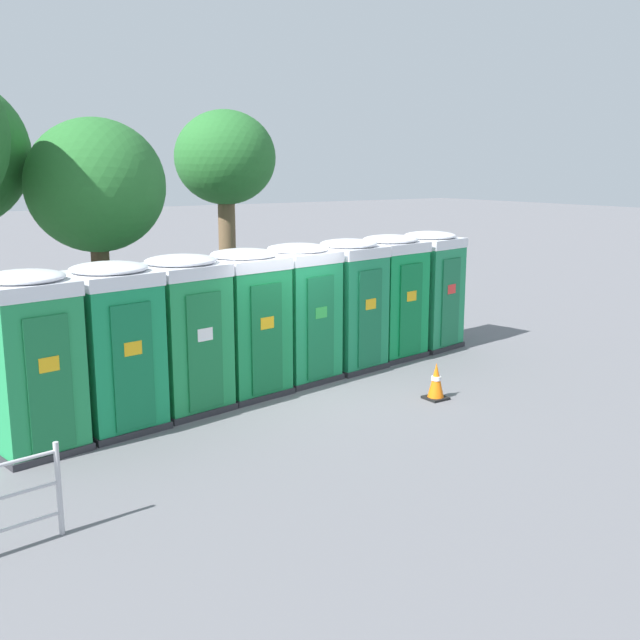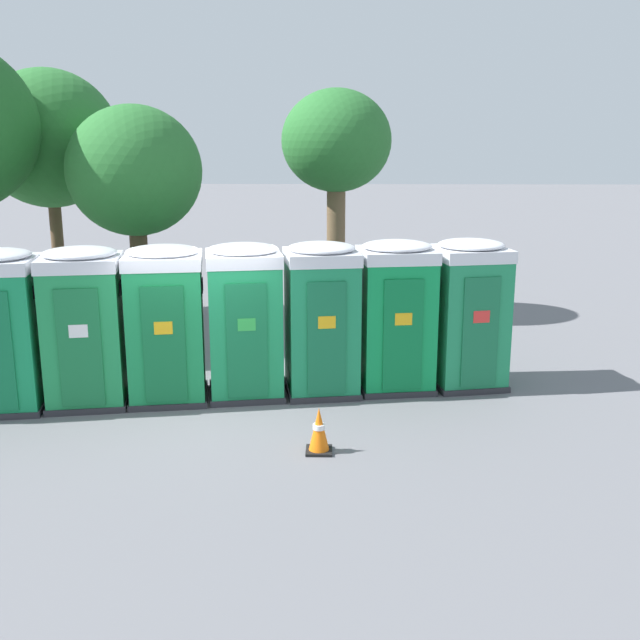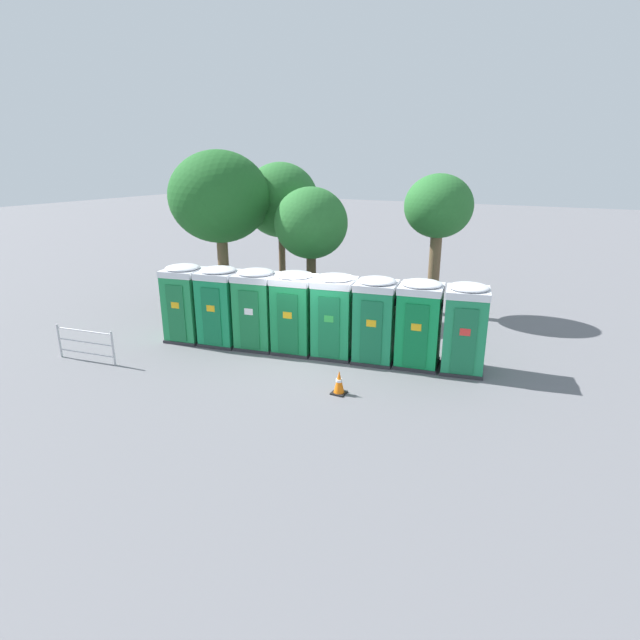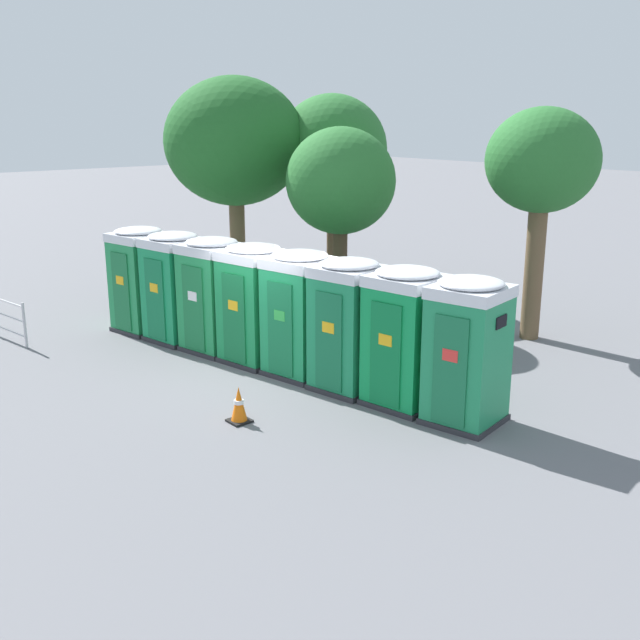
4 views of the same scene
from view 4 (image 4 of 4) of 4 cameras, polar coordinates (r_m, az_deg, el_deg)
name	(u,v)px [view 4 (image 4 of 4)]	position (r m, az deg, el deg)	size (l,w,h in m)	color
ground_plane	(268,371)	(15.52, -4.00, -3.88)	(120.00, 120.00, 0.00)	slate
portapotty_0	(141,279)	(18.56, -13.50, 3.05)	(1.36, 1.39, 2.54)	#2D2D33
portapotty_1	(175,286)	(17.58, -10.98, 2.53)	(1.39, 1.37, 2.54)	#2D2D33
portapotty_2	(213,294)	(16.66, -8.14, 1.95)	(1.42, 1.39, 2.54)	#2D2D33
portapotty_3	(254,303)	(15.76, -5.05, 1.28)	(1.41, 1.38, 2.54)	#2D2D33
portapotty_4	(300,313)	(14.94, -1.55, 0.54)	(1.40, 1.39, 2.54)	#2D2D33
portapotty_5	(348,325)	(14.12, 2.18, -0.35)	(1.36, 1.37, 2.54)	#2D2D33
portapotty_6	(405,337)	(13.44, 6.52, -1.26)	(1.39, 1.36, 2.54)	#2D2D33
portapotty_7	(467,351)	(12.79, 11.16, -2.32)	(1.39, 1.41, 2.54)	#2D2D33
street_tree_0	(332,150)	(21.47, 0.91, 12.81)	(3.09, 3.09, 5.69)	brown
street_tree_1	(235,143)	(21.02, -6.51, 13.28)	(3.83, 3.83, 6.14)	brown
street_tree_2	(542,165)	(17.73, 16.56, 11.26)	(2.53, 2.53, 5.30)	brown
street_tree_3	(341,183)	(18.63, 1.59, 10.43)	(2.70, 2.70, 4.85)	#4C3826
traffic_cone	(239,405)	(12.95, -6.20, -6.46)	(0.36, 0.36, 0.64)	black
event_barrier	(4,316)	(18.97, -22.96, 0.29)	(2.04, 0.34, 1.05)	#B7B7BC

